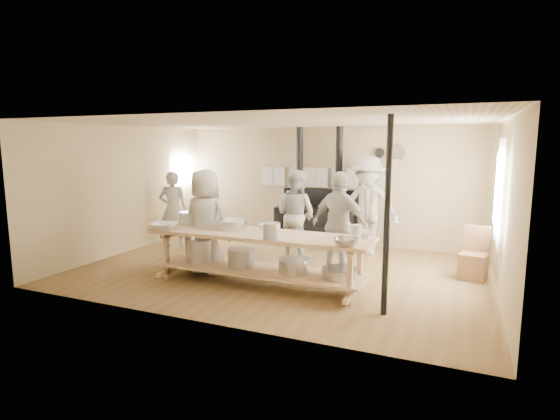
{
  "coord_description": "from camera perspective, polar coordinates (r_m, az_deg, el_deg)",
  "views": [
    {
      "loc": [
        2.93,
        -6.95,
        2.23
      ],
      "look_at": [
        -0.09,
        0.2,
        1.05
      ],
      "focal_mm": 28.0,
      "sensor_mm": 36.0,
      "label": 1
    }
  ],
  "objects": [
    {
      "name": "ground",
      "position": [
        7.86,
        0.07,
        -7.86
      ],
      "size": [
        7.0,
        7.0,
        0.0
      ],
      "primitive_type": "plane",
      "color": "brown",
      "rests_on": "ground"
    },
    {
      "name": "room_shell",
      "position": [
        7.57,
        0.07,
        4.01
      ],
      "size": [
        7.0,
        7.0,
        7.0
      ],
      "color": "tan",
      "rests_on": "ground"
    },
    {
      "name": "window_right",
      "position": [
        7.6,
        26.91,
        2.17
      ],
      "size": [
        0.09,
        1.5,
        1.65
      ],
      "color": "beige",
      "rests_on": "ground"
    },
    {
      "name": "left_opening",
      "position": [
        11.01,
        -12.58,
        5.13
      ],
      "size": [
        0.0,
        0.9,
        0.9
      ],
      "color": "white",
      "rests_on": "ground"
    },
    {
      "name": "stove",
      "position": [
        9.68,
        4.91,
        -1.59
      ],
      "size": [
        1.9,
        0.75,
        2.6
      ],
      "color": "black",
      "rests_on": "ground"
    },
    {
      "name": "towel_rail",
      "position": [
        9.82,
        5.54,
        4.59
      ],
      "size": [
        3.0,
        0.04,
        0.47
      ],
      "color": "tan",
      "rests_on": "ground"
    },
    {
      "name": "back_wall_shelf",
      "position": [
        9.5,
        14.16,
        6.99
      ],
      "size": [
        0.63,
        0.14,
        0.32
      ],
      "color": "tan",
      "rests_on": "ground"
    },
    {
      "name": "prep_table",
      "position": [
        6.94,
        -2.9,
        -5.66
      ],
      "size": [
        3.6,
        0.9,
        0.85
      ],
      "color": "tan",
      "rests_on": "ground"
    },
    {
      "name": "support_post",
      "position": [
        5.74,
        13.81,
        -0.96
      ],
      "size": [
        0.08,
        0.08,
        2.6
      ],
      "primitive_type": "cylinder",
      "color": "black",
      "rests_on": "ground"
    },
    {
      "name": "cook_far_left",
      "position": [
        9.72,
        -13.77,
        0.08
      ],
      "size": [
        0.71,
        0.6,
        1.66
      ],
      "primitive_type": "imported",
      "rotation": [
        0.0,
        0.0,
        3.54
      ],
      "color": "#ACA499",
      "rests_on": "ground"
    },
    {
      "name": "cook_left",
      "position": [
        8.45,
        2.06,
        -0.63
      ],
      "size": [
        1.01,
        0.89,
        1.75
      ],
      "primitive_type": "imported",
      "rotation": [
        0.0,
        0.0,
        2.83
      ],
      "color": "#ACA499",
      "rests_on": "ground"
    },
    {
      "name": "cook_center",
      "position": [
        7.62,
        -9.67,
        -1.51
      ],
      "size": [
        0.9,
        0.6,
        1.81
      ],
      "primitive_type": "imported",
      "rotation": [
        0.0,
        0.0,
        3.12
      ],
      "color": "#ACA499",
      "rests_on": "ground"
    },
    {
      "name": "cook_right",
      "position": [
        7.31,
        7.78,
        -1.99
      ],
      "size": [
        1.13,
        0.72,
        1.79
      ],
      "primitive_type": "imported",
      "rotation": [
        0.0,
        0.0,
        2.85
      ],
      "color": "#ACA499",
      "rests_on": "ground"
    },
    {
      "name": "cook_by_window",
      "position": [
        8.97,
        11.34,
        0.54
      ],
      "size": [
        1.32,
        0.81,
        1.99
      ],
      "primitive_type": "imported",
      "rotation": [
        0.0,
        0.0,
        -0.05
      ],
      "color": "#ACA499",
      "rests_on": "ground"
    },
    {
      "name": "chair",
      "position": [
        7.97,
        23.94,
        -6.45
      ],
      "size": [
        0.48,
        0.48,
        0.88
      ],
      "rotation": [
        0.0,
        0.0,
        -0.2
      ],
      "color": "brown",
      "rests_on": "ground"
    },
    {
      "name": "bowl_white_a",
      "position": [
        7.39,
        -14.9,
        -2.04
      ],
      "size": [
        0.53,
        0.53,
        0.11
      ],
      "primitive_type": "imported",
      "rotation": [
        0.0,
        0.0,
        0.3
      ],
      "color": "white",
      "rests_on": "prep_table"
    },
    {
      "name": "bowl_steel_a",
      "position": [
        7.15,
        -1.77,
        -2.18
      ],
      "size": [
        0.36,
        0.36,
        0.08
      ],
      "primitive_type": "imported",
      "rotation": [
        0.0,
        0.0,
        1.09
      ],
      "color": "silver",
      "rests_on": "prep_table"
    },
    {
      "name": "bowl_white_b",
      "position": [
        6.66,
        10.52,
        -3.1
      ],
      "size": [
        0.48,
        0.48,
        0.09
      ],
      "primitive_type": "imported",
      "rotation": [
        0.0,
        0.0,
        1.99
      ],
      "color": "white",
      "rests_on": "prep_table"
    },
    {
      "name": "bowl_steel_b",
      "position": [
        6.04,
        8.63,
        -4.15
      ],
      "size": [
        0.38,
        0.38,
        0.11
      ],
      "primitive_type": "imported",
      "rotation": [
        0.0,
        0.0,
        3.25
      ],
      "color": "silver",
      "rests_on": "prep_table"
    },
    {
      "name": "roasting_pan",
      "position": [
        7.34,
        -8.74,
        -1.89
      ],
      "size": [
        0.51,
        0.35,
        0.11
      ],
      "primitive_type": "cube",
      "rotation": [
        0.0,
        0.0,
        -0.04
      ],
      "color": "#B2B2B7",
      "rests_on": "prep_table"
    },
    {
      "name": "mixing_bowl_large",
      "position": [
        7.21,
        -6.34,
        -1.87
      ],
      "size": [
        0.63,
        0.63,
        0.15
      ],
      "primitive_type": "cylinder",
      "rotation": [
        0.0,
        0.0,
        0.41
      ],
      "color": "silver",
      "rests_on": "prep_table"
    },
    {
      "name": "bucket_galv",
      "position": [
        6.39,
        -1.11,
        -2.76
      ],
      "size": [
        0.32,
        0.32,
        0.24
      ],
      "primitive_type": "cylinder",
      "rotation": [
        0.0,
        0.0,
        0.3
      ],
      "color": "gray",
      "rests_on": "prep_table"
    },
    {
      "name": "deep_bowl_enamel",
      "position": [
        7.9,
        -11.99,
        -0.93
      ],
      "size": [
        0.33,
        0.33,
        0.19
      ],
      "primitive_type": "cylinder",
      "rotation": [
        0.0,
        0.0,
        0.07
      ],
      "color": "white",
      "rests_on": "prep_table"
    },
    {
      "name": "pitcher",
      "position": [
        6.29,
        9.8,
        -3.05
      ],
      "size": [
        0.21,
        0.21,
        0.25
      ],
      "primitive_type": "cylinder",
      "rotation": [
        0.0,
        0.0,
        0.43
      ],
      "color": "white",
      "rests_on": "prep_table"
    }
  ]
}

